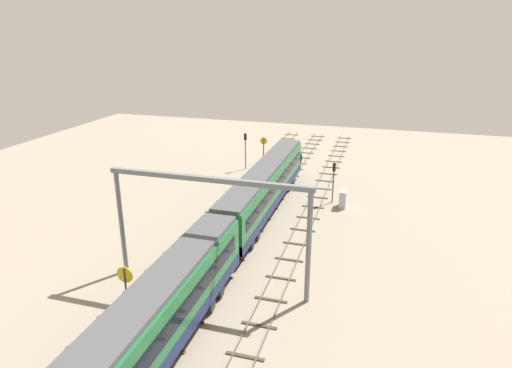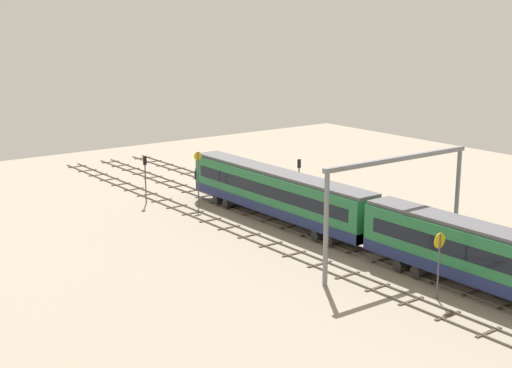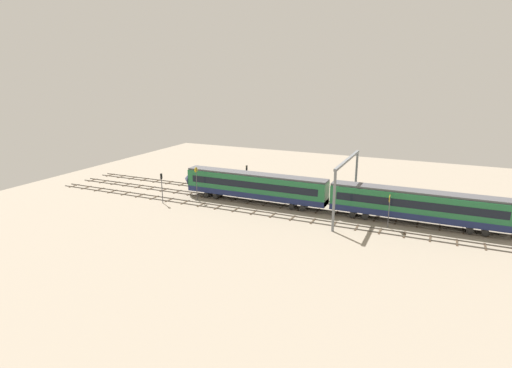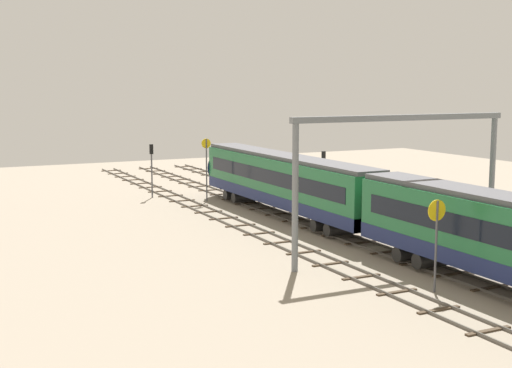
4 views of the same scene
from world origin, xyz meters
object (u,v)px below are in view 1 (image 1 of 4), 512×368
at_px(overhead_gantry, 208,208).
at_px(speed_sign_mid_trackside, 264,154).
at_px(train, 226,236).
at_px(speed_sign_near_foreground, 126,289).
at_px(signal_light_trackside_departure, 245,146).
at_px(relay_cabinet, 343,199).
at_px(signal_light_trackside_approach, 334,177).

xyz_separation_m(overhead_gantry, speed_sign_mid_trackside, (24.27, 2.69, -2.70)).
bearing_deg(speed_sign_mid_trackside, train, -172.54).
relative_size(speed_sign_near_foreground, signal_light_trackside_departure, 0.95).
bearing_deg(signal_light_trackside_departure, relay_cabinet, -125.15).
height_order(train, overhead_gantry, overhead_gantry).
bearing_deg(overhead_gantry, signal_light_trackside_departure, 12.69).
bearing_deg(overhead_gantry, speed_sign_near_foreground, 156.45).
bearing_deg(overhead_gantry, speed_sign_mid_trackside, 6.32).
relative_size(train, signal_light_trackside_approach, 11.07).
relative_size(speed_sign_mid_trackside, signal_light_trackside_approach, 1.24).
xyz_separation_m(speed_sign_near_foreground, speed_sign_mid_trackside, (30.82, -0.17, 0.39)).
xyz_separation_m(overhead_gantry, signal_light_trackside_departure, (28.53, 6.42, -3.06)).
bearing_deg(signal_light_trackside_approach, speed_sign_mid_trackside, 62.78).
bearing_deg(overhead_gantry, relay_cabinet, -22.99).
height_order(train, relay_cabinet, train).
bearing_deg(signal_light_trackside_departure, train, -165.66).
xyz_separation_m(signal_light_trackside_departure, relay_cabinet, (-10.04, -14.27, -2.30)).
distance_m(speed_sign_mid_trackside, signal_light_trackside_departure, 5.68).
bearing_deg(train, overhead_gantry, 178.38).
bearing_deg(train, speed_sign_near_foreground, 162.99).
xyz_separation_m(signal_light_trackside_approach, signal_light_trackside_departure, (9.04, 13.02, 0.25)).
bearing_deg(speed_sign_mid_trackside, relay_cabinet, -118.77).
bearing_deg(relay_cabinet, signal_light_trackside_approach, 51.12).
distance_m(speed_sign_near_foreground, relay_cabinet, 27.32).
distance_m(train, overhead_gantry, 4.75).
distance_m(overhead_gantry, signal_light_trackside_departure, 29.40).
xyz_separation_m(train, overhead_gantry, (-3.07, 0.09, 3.63)).
xyz_separation_m(speed_sign_mid_trackside, signal_light_trackside_approach, (-4.77, -9.28, -0.61)).
relative_size(train, relay_cabinet, 27.06).
relative_size(signal_light_trackside_departure, relay_cabinet, 2.67).
xyz_separation_m(speed_sign_mid_trackside, relay_cabinet, (-5.78, -10.53, -2.66)).
bearing_deg(train, signal_light_trackside_departure, 14.34).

